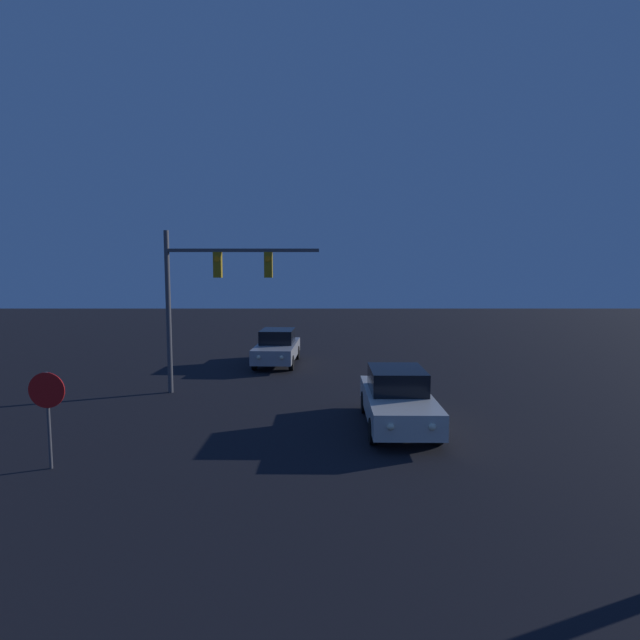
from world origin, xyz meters
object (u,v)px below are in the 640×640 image
car_near (399,398)px  car_far (278,347)px  stop_sign (49,401)px  traffic_signal_mast (210,284)px

car_near → car_far: bearing=-65.4°
car_far → stop_sign: stop_sign is taller
car_far → traffic_signal_mast: size_ratio=0.81×
traffic_signal_mast → stop_sign: (-2.03, -7.00, -2.38)m
traffic_signal_mast → stop_sign: traffic_signal_mast is taller
car_far → stop_sign: (-3.97, -12.51, 0.73)m
traffic_signal_mast → car_far: bearing=70.6°
car_near → traffic_signal_mast: (-6.14, 3.95, 3.11)m
traffic_signal_mast → stop_sign: size_ratio=2.66×
car_near → traffic_signal_mast: size_ratio=0.80×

